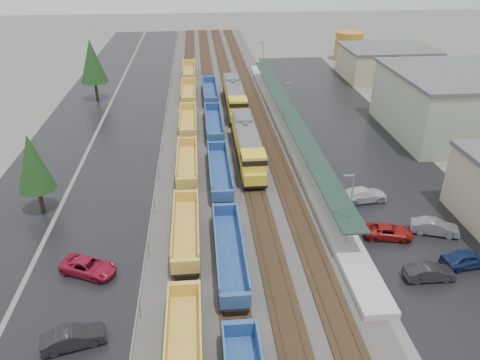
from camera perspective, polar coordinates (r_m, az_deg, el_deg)
The scene contains 23 objects.
ballast_strip at distance 81.19m, azimuth -2.00°, elevation 8.13°, with size 20.00×160.00×0.08m, color #302D2B.
trackbed at distance 81.16m, azimuth -2.00°, elevation 8.21°, with size 14.60×160.00×0.22m.
west_parking_lot at distance 81.81m, azimuth -12.64°, elevation 7.60°, with size 10.00×160.00×0.02m, color black.
west_road at distance 83.71m, azimuth -19.48°, elevation 7.13°, with size 9.00×160.00×0.02m, color black.
east_commuter_lot at distance 75.41m, azimuth 13.12°, elevation 5.83°, with size 16.00×100.00×0.02m, color black.
station_platform at distance 72.79m, azimuth 6.01°, elevation 6.23°, with size 3.00×80.00×8.00m.
chainlink_fence at distance 79.27m, azimuth -8.89°, elevation 8.52°, with size 0.08×160.04×2.02m.
distant_hills at distance 233.94m, azimuth 7.34°, elevation 20.73°, with size 301.00×140.00×25.20m.
tree_west_near at distance 54.08m, azimuth -23.97°, elevation 1.96°, with size 3.96×3.96×9.00m.
tree_west_far at distance 90.68m, azimuth -17.59°, elevation 13.64°, with size 4.84×4.84×11.00m.
tree_east at distance 83.70m, azimuth 17.97°, elevation 12.03°, with size 4.40×4.40×10.00m.
locomotive_lead at distance 62.39m, azimuth 0.90°, elevation 4.26°, with size 2.95×19.43×4.40m.
locomotive_trail at distance 82.01m, azimuth -0.67°, elevation 10.05°, with size 2.95×19.43×4.40m.
well_string_yellow at distance 60.43m, azimuth -6.44°, elevation 2.01°, with size 2.60×105.82×2.30m.
well_string_blue at distance 50.73m, azimuth -2.01°, elevation -3.14°, with size 2.57×98.96×2.28m.
storage_tank at distance 121.52m, azimuth 13.09°, elevation 15.63°, with size 6.62×6.62×6.62m, color #AF7B23.
parked_car_west_b at distance 38.40m, azimuth -19.66°, elevation -17.66°, with size 4.67×1.63×1.54m, color black.
parked_car_west_c at distance 44.76m, azimuth -18.00°, elevation -10.05°, with size 5.16×2.38×1.43m, color maroon.
parked_car_east_a at distance 45.22m, azimuth 22.10°, elevation -10.40°, with size 4.46×1.56×1.47m, color black.
parked_car_east_b at distance 49.58m, azimuth 17.67°, elevation -6.04°, with size 4.86×2.24×1.35m, color maroon.
parked_car_east_c at distance 55.31m, azimuth 14.78°, elevation -1.74°, with size 5.56×2.26×1.61m, color silver.
parked_car_east_d at distance 48.16m, azimuth 25.92°, elevation -8.63°, with size 4.77×1.92×1.62m, color #13214A.
parked_car_east_e at distance 51.74m, azimuth 22.66°, elevation -5.33°, with size 4.70×1.64×1.55m, color #5D6062.
Camera 1 is at (-4.23, -16.46, 27.04)m, focal length 35.00 mm.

